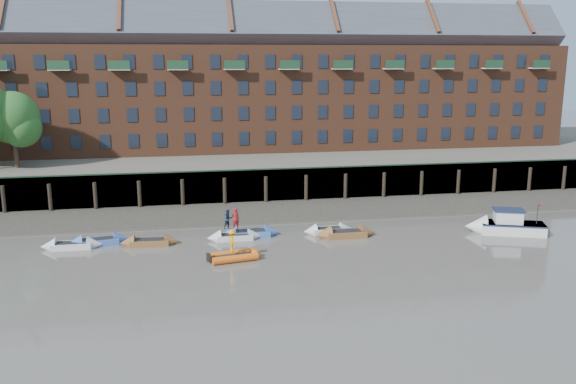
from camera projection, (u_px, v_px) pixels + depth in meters
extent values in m
plane|color=#625C55|center=(283.00, 284.00, 38.25)|extent=(220.00, 220.00, 0.00)
cube|color=#3D382F|center=(250.00, 213.00, 55.55)|extent=(110.00, 8.00, 0.50)
cube|color=#4C4336|center=(255.00, 223.00, 52.28)|extent=(110.00, 1.60, 0.10)
cube|color=#2D2A26|center=(245.00, 186.00, 59.42)|extent=(110.00, 0.80, 3.20)
cylinder|color=black|center=(4.00, 200.00, 55.11)|extent=(0.36, 0.36, 2.60)
cylinder|color=black|center=(50.00, 198.00, 55.79)|extent=(0.36, 0.36, 2.60)
cylinder|color=black|center=(95.00, 196.00, 56.47)|extent=(0.36, 0.36, 2.60)
cylinder|color=black|center=(139.00, 194.00, 57.16)|extent=(0.36, 0.36, 2.60)
cylinder|color=black|center=(183.00, 193.00, 57.84)|extent=(0.36, 0.36, 2.60)
cylinder|color=black|center=(225.00, 191.00, 58.52)|extent=(0.36, 0.36, 2.60)
cylinder|color=black|center=(266.00, 190.00, 59.21)|extent=(0.36, 0.36, 2.60)
cylinder|color=black|center=(306.00, 188.00, 59.89)|extent=(0.36, 0.36, 2.60)
cylinder|color=black|center=(345.00, 187.00, 60.57)|extent=(0.36, 0.36, 2.60)
cylinder|color=black|center=(384.00, 185.00, 61.26)|extent=(0.36, 0.36, 2.60)
cylinder|color=black|center=(422.00, 184.00, 61.94)|extent=(0.36, 0.36, 2.60)
cylinder|color=black|center=(458.00, 182.00, 62.62)|extent=(0.36, 0.36, 2.60)
cylinder|color=black|center=(494.00, 181.00, 63.31)|extent=(0.36, 0.36, 2.60)
cylinder|color=black|center=(530.00, 180.00, 63.99)|extent=(0.36, 0.36, 2.60)
cylinder|color=black|center=(564.00, 178.00, 64.67)|extent=(0.36, 0.36, 2.60)
cube|color=#264C2D|center=(245.00, 170.00, 58.77)|extent=(110.00, 0.06, 0.10)
cube|color=#5E594D|center=(233.00, 163.00, 72.49)|extent=(110.00, 28.00, 3.20)
cube|color=brown|center=(230.00, 98.00, 71.79)|extent=(80.00, 10.00, 12.00)
cube|color=#42444C|center=(229.00, 35.00, 70.21)|extent=(80.60, 15.56, 15.56)
cube|color=black|center=(17.00, 144.00, 63.95)|extent=(1.10, 0.12, 1.50)
cube|color=black|center=(47.00, 143.00, 64.47)|extent=(1.10, 0.12, 1.50)
cube|color=black|center=(76.00, 142.00, 64.98)|extent=(1.10, 0.12, 1.50)
cube|color=black|center=(105.00, 142.00, 65.49)|extent=(1.10, 0.12, 1.50)
cube|color=black|center=(134.00, 141.00, 66.00)|extent=(1.10, 0.12, 1.50)
cube|color=black|center=(162.00, 140.00, 66.52)|extent=(1.10, 0.12, 1.50)
cube|color=black|center=(190.00, 140.00, 67.03)|extent=(1.10, 0.12, 1.50)
cube|color=black|center=(217.00, 139.00, 67.54)|extent=(1.10, 0.12, 1.50)
cube|color=black|center=(244.00, 138.00, 68.05)|extent=(1.10, 0.12, 1.50)
cube|color=black|center=(271.00, 138.00, 68.57)|extent=(1.10, 0.12, 1.50)
cube|color=black|center=(297.00, 137.00, 69.08)|extent=(1.10, 0.12, 1.50)
cube|color=black|center=(322.00, 137.00, 69.59)|extent=(1.10, 0.12, 1.50)
cube|color=black|center=(348.00, 136.00, 70.10)|extent=(1.10, 0.12, 1.50)
cube|color=black|center=(373.00, 135.00, 70.62)|extent=(1.10, 0.12, 1.50)
cube|color=black|center=(397.00, 135.00, 71.13)|extent=(1.10, 0.12, 1.50)
cube|color=black|center=(422.00, 134.00, 71.64)|extent=(1.10, 0.12, 1.50)
cube|color=black|center=(446.00, 134.00, 72.15)|extent=(1.10, 0.12, 1.50)
cube|color=black|center=(469.00, 133.00, 72.67)|extent=(1.10, 0.12, 1.50)
cube|color=black|center=(492.00, 133.00, 73.18)|extent=(1.10, 0.12, 1.50)
cube|color=black|center=(515.00, 132.00, 73.69)|extent=(1.10, 0.12, 1.50)
cube|color=black|center=(538.00, 132.00, 74.20)|extent=(1.10, 0.12, 1.50)
cube|color=black|center=(14.00, 117.00, 63.34)|extent=(1.10, 0.12, 1.50)
cube|color=black|center=(44.00, 116.00, 63.86)|extent=(1.10, 0.12, 1.50)
cube|color=black|center=(74.00, 116.00, 64.37)|extent=(1.10, 0.12, 1.50)
cube|color=black|center=(103.00, 116.00, 64.88)|extent=(1.10, 0.12, 1.50)
cube|color=black|center=(132.00, 115.00, 65.39)|extent=(1.10, 0.12, 1.50)
cube|color=black|center=(161.00, 115.00, 65.91)|extent=(1.10, 0.12, 1.50)
cube|color=black|center=(189.00, 114.00, 66.42)|extent=(1.10, 0.12, 1.50)
cube|color=black|center=(216.00, 114.00, 66.93)|extent=(1.10, 0.12, 1.50)
cube|color=black|center=(244.00, 113.00, 67.44)|extent=(1.10, 0.12, 1.50)
cube|color=black|center=(270.00, 113.00, 67.96)|extent=(1.10, 0.12, 1.50)
cube|color=black|center=(297.00, 112.00, 68.47)|extent=(1.10, 0.12, 1.50)
cube|color=black|center=(323.00, 112.00, 68.98)|extent=(1.10, 0.12, 1.50)
cube|color=black|center=(348.00, 112.00, 69.49)|extent=(1.10, 0.12, 1.50)
cube|color=black|center=(373.00, 111.00, 70.01)|extent=(1.10, 0.12, 1.50)
cube|color=black|center=(398.00, 111.00, 70.52)|extent=(1.10, 0.12, 1.50)
cube|color=black|center=(423.00, 110.00, 71.03)|extent=(1.10, 0.12, 1.50)
cube|color=black|center=(447.00, 110.00, 71.54)|extent=(1.10, 0.12, 1.50)
cube|color=black|center=(471.00, 110.00, 72.06)|extent=(1.10, 0.12, 1.50)
cube|color=black|center=(494.00, 109.00, 72.57)|extent=(1.10, 0.12, 1.50)
cube|color=black|center=(517.00, 109.00, 73.08)|extent=(1.10, 0.12, 1.50)
cube|color=black|center=(540.00, 108.00, 73.59)|extent=(1.10, 0.12, 1.50)
cube|color=black|center=(11.00, 90.00, 62.73)|extent=(1.10, 0.12, 1.50)
cube|color=black|center=(42.00, 89.00, 63.24)|extent=(1.10, 0.12, 1.50)
cube|color=black|center=(72.00, 89.00, 63.76)|extent=(1.10, 0.12, 1.50)
cube|color=black|center=(102.00, 89.00, 64.27)|extent=(1.10, 0.12, 1.50)
cube|color=black|center=(131.00, 89.00, 64.78)|extent=(1.10, 0.12, 1.50)
cube|color=black|center=(160.00, 88.00, 65.29)|extent=(1.10, 0.12, 1.50)
cube|color=black|center=(188.00, 88.00, 65.81)|extent=(1.10, 0.12, 1.50)
cube|color=black|center=(216.00, 88.00, 66.32)|extent=(1.10, 0.12, 1.50)
cube|color=black|center=(243.00, 88.00, 66.83)|extent=(1.10, 0.12, 1.50)
cube|color=black|center=(270.00, 87.00, 67.34)|extent=(1.10, 0.12, 1.50)
cube|color=black|center=(297.00, 87.00, 67.86)|extent=(1.10, 0.12, 1.50)
cube|color=black|center=(323.00, 87.00, 68.37)|extent=(1.10, 0.12, 1.50)
cube|color=black|center=(349.00, 87.00, 68.88)|extent=(1.10, 0.12, 1.50)
cube|color=black|center=(374.00, 87.00, 69.39)|extent=(1.10, 0.12, 1.50)
cube|color=black|center=(399.00, 86.00, 69.91)|extent=(1.10, 0.12, 1.50)
cube|color=black|center=(424.00, 86.00, 70.42)|extent=(1.10, 0.12, 1.50)
cube|color=black|center=(448.00, 86.00, 70.93)|extent=(1.10, 0.12, 1.50)
cube|color=black|center=(472.00, 86.00, 71.44)|extent=(1.10, 0.12, 1.50)
cube|color=black|center=(496.00, 85.00, 71.96)|extent=(1.10, 0.12, 1.50)
cube|color=black|center=(519.00, 85.00, 72.47)|extent=(1.10, 0.12, 1.50)
cube|color=black|center=(542.00, 85.00, 72.98)|extent=(1.10, 0.12, 1.50)
cube|color=black|center=(9.00, 62.00, 62.12)|extent=(1.10, 0.12, 1.50)
cube|color=black|center=(39.00, 62.00, 62.63)|extent=(1.10, 0.12, 1.50)
cube|color=black|center=(70.00, 62.00, 63.14)|extent=(1.10, 0.12, 1.50)
cube|color=black|center=(100.00, 62.00, 63.66)|extent=(1.10, 0.12, 1.50)
cube|color=black|center=(129.00, 62.00, 64.17)|extent=(1.10, 0.12, 1.50)
cube|color=black|center=(158.00, 62.00, 64.68)|extent=(1.10, 0.12, 1.50)
cube|color=black|center=(187.00, 62.00, 65.19)|extent=(1.10, 0.12, 1.50)
cube|color=black|center=(215.00, 62.00, 65.71)|extent=(1.10, 0.12, 1.50)
cube|color=black|center=(243.00, 62.00, 66.22)|extent=(1.10, 0.12, 1.50)
cube|color=black|center=(270.00, 62.00, 66.73)|extent=(1.10, 0.12, 1.50)
cube|color=black|center=(297.00, 62.00, 67.24)|extent=(1.10, 0.12, 1.50)
cube|color=black|center=(323.00, 62.00, 67.76)|extent=(1.10, 0.12, 1.50)
cube|color=black|center=(349.00, 61.00, 68.27)|extent=(1.10, 0.12, 1.50)
cube|color=black|center=(375.00, 61.00, 68.78)|extent=(1.10, 0.12, 1.50)
cube|color=black|center=(400.00, 61.00, 69.29)|extent=(1.10, 0.12, 1.50)
cube|color=black|center=(425.00, 61.00, 69.81)|extent=(1.10, 0.12, 1.50)
cube|color=black|center=(450.00, 61.00, 70.32)|extent=(1.10, 0.12, 1.50)
cube|color=black|center=(474.00, 61.00, 70.83)|extent=(1.10, 0.12, 1.50)
cube|color=black|center=(498.00, 61.00, 71.34)|extent=(1.10, 0.12, 1.50)
cube|color=black|center=(521.00, 61.00, 71.86)|extent=(1.10, 0.12, 1.50)
cube|color=black|center=(544.00, 61.00, 72.37)|extent=(1.10, 0.12, 1.50)
cylinder|color=#3A281C|center=(16.00, 148.00, 59.78)|extent=(0.44, 0.44, 4.00)
sphere|color=#2D6325|center=(13.00, 118.00, 59.13)|extent=(5.12, 5.12, 5.12)
cube|color=silver|center=(72.00, 245.00, 45.33)|extent=(2.88, 1.32, 0.45)
cone|color=silver|center=(95.00, 244.00, 45.60)|extent=(1.13, 1.30, 1.30)
cone|color=silver|center=(48.00, 247.00, 45.06)|extent=(1.13, 1.30, 1.30)
cube|color=black|center=(72.00, 243.00, 45.28)|extent=(2.40, 0.99, 0.06)
cube|color=#4267B9|center=(98.00, 242.00, 46.21)|extent=(3.20, 1.91, 0.47)
cone|color=#4267B9|center=(122.00, 239.00, 46.84)|extent=(1.41, 1.55, 1.35)
cone|color=#4267B9|center=(74.00, 244.00, 45.59)|extent=(1.41, 1.55, 1.35)
cube|color=black|center=(98.00, 239.00, 46.16)|extent=(2.64, 1.49, 0.06)
cube|color=brown|center=(150.00, 242.00, 46.14)|extent=(2.90, 1.40, 0.45)
cone|color=brown|center=(172.00, 241.00, 46.36)|extent=(1.16, 1.33, 1.29)
cone|color=brown|center=(127.00, 243.00, 45.92)|extent=(1.16, 1.33, 1.29)
cube|color=black|center=(150.00, 240.00, 46.09)|extent=(2.41, 1.06, 0.06)
cube|color=silver|center=(235.00, 237.00, 47.50)|extent=(2.79, 1.30, 0.43)
cone|color=silver|center=(255.00, 236.00, 47.80)|extent=(1.10, 1.27, 1.25)
cone|color=silver|center=(214.00, 238.00, 47.20)|extent=(1.10, 1.27, 1.25)
cube|color=black|center=(234.00, 234.00, 47.46)|extent=(2.32, 0.98, 0.06)
cube|color=#4267B9|center=(250.00, 233.00, 48.34)|extent=(3.08, 1.41, 0.48)
cone|color=#4267B9|center=(272.00, 232.00, 48.66)|extent=(1.20, 1.39, 1.38)
cone|color=#4267B9|center=(228.00, 235.00, 48.02)|extent=(1.20, 1.39, 1.38)
cube|color=black|center=(250.00, 231.00, 48.29)|extent=(2.56, 1.06, 0.06)
cube|color=silver|center=(328.00, 230.00, 49.33)|extent=(2.74, 1.36, 0.42)
cone|color=silver|center=(347.00, 229.00, 49.69)|extent=(1.11, 1.26, 1.20)
cone|color=silver|center=(310.00, 232.00, 48.97)|extent=(1.11, 1.26, 1.20)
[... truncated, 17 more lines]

